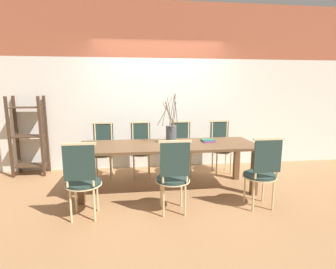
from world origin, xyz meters
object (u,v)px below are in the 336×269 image
object	(u,v)px
chair_near_center	(262,171)
book_stack	(208,141)
dining_table	(168,150)
chair_far_center	(182,147)
shelving_rack	(29,136)
vase_centerpiece	(171,134)

from	to	relation	value
chair_near_center	book_stack	world-z (taller)	chair_near_center
dining_table	book_stack	bearing A→B (deg)	10.25
chair_near_center	chair_far_center	distance (m)	1.75
book_stack	shelving_rack	xyz separation A→B (m)	(-3.09, 0.96, -0.03)
chair_near_center	book_stack	distance (m)	1.05
dining_table	shelving_rack	size ratio (longest dim) A/B	1.88
dining_table	chair_near_center	distance (m)	1.39
dining_table	chair_far_center	distance (m)	0.88
shelving_rack	dining_table	bearing A→B (deg)	-24.10
dining_table	chair_near_center	bearing A→B (deg)	-34.72
chair_far_center	shelving_rack	size ratio (longest dim) A/B	0.68
dining_table	chair_near_center	world-z (taller)	chair_near_center
chair_far_center	book_stack	size ratio (longest dim) A/B	4.47
chair_near_center	chair_far_center	bearing A→B (deg)	116.22
vase_centerpiece	shelving_rack	world-z (taller)	vase_centerpiece
dining_table	book_stack	size ratio (longest dim) A/B	12.38
chair_near_center	shelving_rack	size ratio (longest dim) A/B	0.68
vase_centerpiece	dining_table	bearing A→B (deg)	-130.95
vase_centerpiece	book_stack	size ratio (longest dim) A/B	3.49
chair_far_center	vase_centerpiece	distance (m)	0.87
dining_table	chair_far_center	size ratio (longest dim) A/B	2.77
chair_far_center	shelving_rack	distance (m)	2.80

